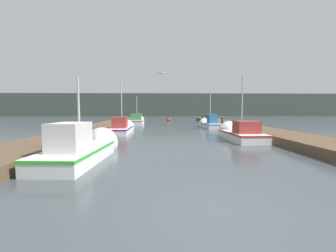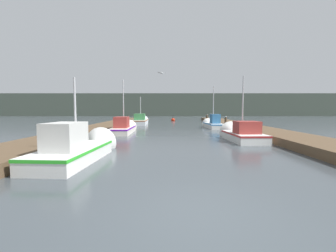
{
  "view_description": "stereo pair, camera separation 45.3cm",
  "coord_description": "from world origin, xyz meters",
  "px_view_note": "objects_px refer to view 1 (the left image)",
  "views": [
    {
      "loc": [
        -1.05,
        -3.96,
        1.98
      ],
      "look_at": [
        -0.57,
        10.9,
        0.85
      ],
      "focal_mm": 24.0,
      "sensor_mm": 36.0,
      "label": 1
    },
    {
      "loc": [
        -0.59,
        -3.97,
        1.98
      ],
      "look_at": [
        -0.57,
        10.9,
        0.85
      ],
      "focal_mm": 24.0,
      "sensor_mm": 36.0,
      "label": 2
    }
  ],
  "objects_px": {
    "fishing_boat_0": "(83,148)",
    "fishing_boat_3": "(209,124)",
    "fishing_boat_2": "(122,128)",
    "channel_buoy": "(169,120)",
    "fishing_boat_4": "(137,121)",
    "mooring_piling_0": "(222,122)",
    "mooring_piling_2": "(203,118)",
    "mooring_piling_1": "(206,118)",
    "mooring_piling_3": "(84,133)",
    "fishing_boat_1": "(240,134)",
    "seagull_lead": "(162,73)"
  },
  "relations": [
    {
      "from": "mooring_piling_3",
      "to": "mooring_piling_1",
      "type": "bearing_deg",
      "value": 60.27
    },
    {
      "from": "channel_buoy",
      "to": "fishing_boat_0",
      "type": "bearing_deg",
      "value": -98.88
    },
    {
      "from": "fishing_boat_1",
      "to": "fishing_boat_0",
      "type": "bearing_deg",
      "value": -149.0
    },
    {
      "from": "fishing_boat_1",
      "to": "mooring_piling_0",
      "type": "height_order",
      "value": "fishing_boat_1"
    },
    {
      "from": "fishing_boat_4",
      "to": "channel_buoy",
      "type": "distance_m",
      "value": 8.91
    },
    {
      "from": "channel_buoy",
      "to": "fishing_boat_2",
      "type": "bearing_deg",
      "value": -104.05
    },
    {
      "from": "fishing_boat_2",
      "to": "fishing_boat_3",
      "type": "distance_m",
      "value": 9.68
    },
    {
      "from": "fishing_boat_1",
      "to": "mooring_piling_2",
      "type": "height_order",
      "value": "fishing_boat_1"
    },
    {
      "from": "fishing_boat_3",
      "to": "fishing_boat_4",
      "type": "height_order",
      "value": "fishing_boat_3"
    },
    {
      "from": "channel_buoy",
      "to": "seagull_lead",
      "type": "bearing_deg",
      "value": -92.93
    },
    {
      "from": "fishing_boat_2",
      "to": "channel_buoy",
      "type": "relative_size",
      "value": 4.87
    },
    {
      "from": "mooring_piling_2",
      "to": "seagull_lead",
      "type": "distance_m",
      "value": 21.15
    },
    {
      "from": "fishing_boat_2",
      "to": "fishing_boat_4",
      "type": "xyz_separation_m",
      "value": [
        0.15,
        10.29,
        0.05
      ]
    },
    {
      "from": "fishing_boat_2",
      "to": "channel_buoy",
      "type": "distance_m",
      "value": 18.61
    },
    {
      "from": "fishing_boat_3",
      "to": "mooring_piling_3",
      "type": "height_order",
      "value": "fishing_boat_3"
    },
    {
      "from": "fishing_boat_1",
      "to": "seagull_lead",
      "type": "xyz_separation_m",
      "value": [
        -5.02,
        -0.85,
        3.71
      ]
    },
    {
      "from": "mooring_piling_0",
      "to": "mooring_piling_3",
      "type": "distance_m",
      "value": 14.96
    },
    {
      "from": "fishing_boat_0",
      "to": "fishing_boat_2",
      "type": "height_order",
      "value": "fishing_boat_2"
    },
    {
      "from": "fishing_boat_3",
      "to": "mooring_piling_0",
      "type": "relative_size",
      "value": 4.07
    },
    {
      "from": "fishing_boat_0",
      "to": "mooring_piling_3",
      "type": "xyz_separation_m",
      "value": [
        -1.32,
        4.03,
        0.17
      ]
    },
    {
      "from": "fishing_boat_1",
      "to": "fishing_boat_4",
      "type": "height_order",
      "value": "fishing_boat_1"
    },
    {
      "from": "fishing_boat_1",
      "to": "mooring_piling_3",
      "type": "bearing_deg",
      "value": -174.19
    },
    {
      "from": "fishing_boat_0",
      "to": "fishing_boat_4",
      "type": "bearing_deg",
      "value": 93.36
    },
    {
      "from": "fishing_boat_3",
      "to": "mooring_piling_0",
      "type": "distance_m",
      "value": 1.35
    },
    {
      "from": "mooring_piling_2",
      "to": "channel_buoy",
      "type": "bearing_deg",
      "value": 144.53
    },
    {
      "from": "fishing_boat_3",
      "to": "mooring_piling_0",
      "type": "height_order",
      "value": "fishing_boat_3"
    },
    {
      "from": "mooring_piling_1",
      "to": "mooring_piling_2",
      "type": "relative_size",
      "value": 1.13
    },
    {
      "from": "fishing_boat_2",
      "to": "mooring_piling_3",
      "type": "bearing_deg",
      "value": -101.83
    },
    {
      "from": "fishing_boat_4",
      "to": "fishing_boat_1",
      "type": "bearing_deg",
      "value": -62.05
    },
    {
      "from": "fishing_boat_1",
      "to": "fishing_boat_2",
      "type": "bearing_deg",
      "value": 148.97
    },
    {
      "from": "fishing_boat_0",
      "to": "fishing_boat_1",
      "type": "relative_size",
      "value": 1.12
    },
    {
      "from": "mooring_piling_1",
      "to": "channel_buoy",
      "type": "distance_m",
      "value": 7.14
    },
    {
      "from": "fishing_boat_2",
      "to": "mooring_piling_3",
      "type": "height_order",
      "value": "fishing_boat_2"
    },
    {
      "from": "fishing_boat_0",
      "to": "fishing_boat_3",
      "type": "height_order",
      "value": "fishing_boat_3"
    },
    {
      "from": "mooring_piling_1",
      "to": "mooring_piling_2",
      "type": "xyz_separation_m",
      "value": [
        -0.31,
        1.28,
        -0.07
      ]
    },
    {
      "from": "fishing_boat_1",
      "to": "seagull_lead",
      "type": "distance_m",
      "value": 6.3
    },
    {
      "from": "fishing_boat_2",
      "to": "mooring_piling_2",
      "type": "height_order",
      "value": "fishing_boat_2"
    },
    {
      "from": "fishing_boat_4",
      "to": "channel_buoy",
      "type": "xyz_separation_m",
      "value": [
        4.37,
        7.76,
        -0.27
      ]
    },
    {
      "from": "fishing_boat_4",
      "to": "mooring_piling_0",
      "type": "distance_m",
      "value": 11.2
    },
    {
      "from": "fishing_boat_3",
      "to": "mooring_piling_1",
      "type": "distance_m",
      "value": 8.56
    },
    {
      "from": "fishing_boat_0",
      "to": "mooring_piling_0",
      "type": "height_order",
      "value": "fishing_boat_0"
    },
    {
      "from": "mooring_piling_0",
      "to": "seagull_lead",
      "type": "bearing_deg",
      "value": -122.96
    },
    {
      "from": "mooring_piling_0",
      "to": "mooring_piling_2",
      "type": "xyz_separation_m",
      "value": [
        -0.2,
        10.14,
        -0.02
      ]
    },
    {
      "from": "fishing_boat_0",
      "to": "mooring_piling_2",
      "type": "xyz_separation_m",
      "value": [
        9.32,
        24.49,
        0.15
      ]
    },
    {
      "from": "mooring_piling_2",
      "to": "mooring_piling_3",
      "type": "xyz_separation_m",
      "value": [
        -10.64,
        -20.46,
        0.02
      ]
    },
    {
      "from": "fishing_boat_0",
      "to": "mooring_piling_1",
      "type": "xyz_separation_m",
      "value": [
        9.64,
        23.21,
        0.22
      ]
    },
    {
      "from": "fishing_boat_4",
      "to": "mooring_piling_3",
      "type": "bearing_deg",
      "value": -95.62
    },
    {
      "from": "mooring_piling_2",
      "to": "seagull_lead",
      "type": "xyz_separation_m",
      "value": [
        -6.15,
        -19.93,
        3.52
      ]
    },
    {
      "from": "fishing_boat_1",
      "to": "fishing_boat_2",
      "type": "height_order",
      "value": "fishing_boat_2"
    },
    {
      "from": "fishing_boat_0",
      "to": "mooring_piling_1",
      "type": "relative_size",
      "value": 3.95
    }
  ]
}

